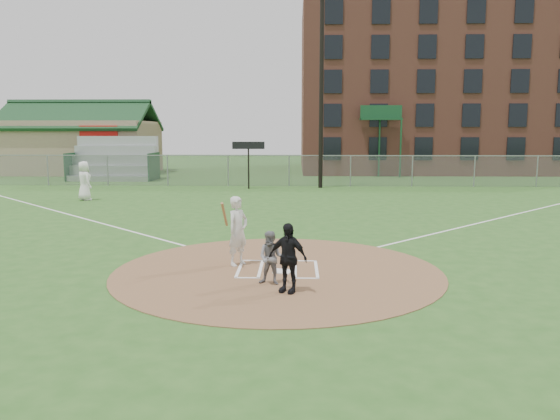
{
  "coord_description": "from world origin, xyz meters",
  "views": [
    {
      "loc": [
        0.47,
        -13.62,
        3.56
      ],
      "look_at": [
        0.0,
        2.0,
        1.3
      ],
      "focal_mm": 35.0,
      "sensor_mm": 36.0,
      "label": 1
    }
  ],
  "objects_px": {
    "home_plate": "(283,271)",
    "umpire": "(288,258)",
    "catcher": "(271,258)",
    "batter_at_plate": "(238,231)",
    "ondeck_player": "(84,181)"
  },
  "relations": [
    {
      "from": "batter_at_plate",
      "to": "home_plate",
      "type": "bearing_deg",
      "value": -30.58
    },
    {
      "from": "umpire",
      "to": "home_plate",
      "type": "bearing_deg",
      "value": 120.52
    },
    {
      "from": "batter_at_plate",
      "to": "umpire",
      "type": "bearing_deg",
      "value": -60.83
    },
    {
      "from": "batter_at_plate",
      "to": "catcher",
      "type": "bearing_deg",
      "value": -62.1
    },
    {
      "from": "home_plate",
      "to": "batter_at_plate",
      "type": "relative_size",
      "value": 0.23
    },
    {
      "from": "home_plate",
      "to": "umpire",
      "type": "distance_m",
      "value": 1.9
    },
    {
      "from": "home_plate",
      "to": "catcher",
      "type": "distance_m",
      "value": 1.3
    },
    {
      "from": "umpire",
      "to": "ondeck_player",
      "type": "distance_m",
      "value": 19.43
    },
    {
      "from": "ondeck_player",
      "to": "batter_at_plate",
      "type": "bearing_deg",
      "value": 168.89
    },
    {
      "from": "ondeck_player",
      "to": "umpire",
      "type": "bearing_deg",
      "value": 168.11
    },
    {
      "from": "catcher",
      "to": "umpire",
      "type": "height_order",
      "value": "umpire"
    },
    {
      "from": "umpire",
      "to": "batter_at_plate",
      "type": "relative_size",
      "value": 0.84
    },
    {
      "from": "home_plate",
      "to": "batter_at_plate",
      "type": "distance_m",
      "value": 1.67
    },
    {
      "from": "catcher",
      "to": "batter_at_plate",
      "type": "xyz_separation_m",
      "value": [
        -0.97,
        1.83,
        0.3
      ]
    },
    {
      "from": "ondeck_player",
      "to": "batter_at_plate",
      "type": "xyz_separation_m",
      "value": [
        9.46,
        -13.7,
        -0.07
      ]
    }
  ]
}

